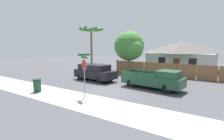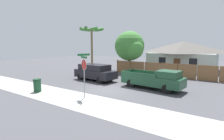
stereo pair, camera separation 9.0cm
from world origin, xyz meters
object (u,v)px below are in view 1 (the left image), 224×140
object	(u,v)px
house	(182,55)
orange_pickup	(154,79)
palm_tree	(91,34)
red_suv	(95,72)
oak_tree	(130,47)
trash_bin	(37,85)
stop_sign	(84,68)

from	to	relation	value
house	orange_pickup	distance (m)	14.53
house	palm_tree	bearing A→B (deg)	-132.80
palm_tree	red_suv	xyz separation A→B (m)	(3.81, -3.93, -4.47)
oak_tree	palm_tree	world-z (taller)	palm_tree
red_suv	orange_pickup	size ratio (longest dim) A/B	0.89
house	trash_bin	xyz separation A→B (m)	(-6.76, -20.79, -1.77)
orange_pickup	stop_sign	size ratio (longest dim) A/B	1.73
palm_tree	red_suv	size ratio (longest dim) A/B	1.27
palm_tree	oak_tree	bearing A→B (deg)	39.59
trash_bin	oak_tree	bearing A→B (deg)	84.96
orange_pickup	house	bearing A→B (deg)	98.49
house	red_suv	bearing A→B (deg)	-112.23
house	oak_tree	distance (m)	9.07
stop_sign	trash_bin	size ratio (longest dim) A/B	3.01
house	oak_tree	size ratio (longest dim) A/B	1.73
red_suv	orange_pickup	distance (m)	6.76
house	stop_sign	size ratio (longest dim) A/B	3.14
palm_tree	red_suv	bearing A→B (deg)	-45.90
oak_tree	house	bearing A→B (deg)	51.76
orange_pickup	trash_bin	distance (m)	9.93
house	red_suv	world-z (taller)	house
palm_tree	stop_sign	bearing A→B (deg)	-51.90
oak_tree	palm_tree	bearing A→B (deg)	-140.41
oak_tree	trash_bin	size ratio (longest dim) A/B	5.46
trash_bin	stop_sign	bearing A→B (deg)	12.87
red_suv	trash_bin	bearing A→B (deg)	-92.72
oak_tree	trash_bin	bearing A→B (deg)	-95.04
palm_tree	orange_pickup	world-z (taller)	palm_tree
red_suv	trash_bin	size ratio (longest dim) A/B	4.63
house	orange_pickup	world-z (taller)	house
orange_pickup	red_suv	bearing A→B (deg)	-175.13
palm_tree	trash_bin	bearing A→B (deg)	-74.07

